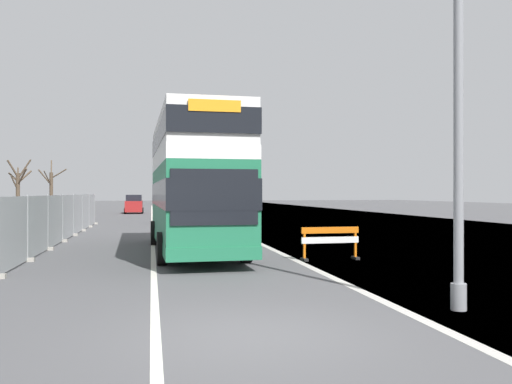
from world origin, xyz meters
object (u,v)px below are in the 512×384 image
Objects in this scene: lamppost_foreground at (459,101)px; roadworks_barrier at (330,239)px; car_receding_far at (134,205)px; car_oncoming_near at (177,208)px; double_decker_bus at (193,182)px; car_receding_mid at (180,206)px.

roadworks_barrier is (0.09, 7.55, -3.21)m from lamppost_foreground.
roadworks_barrier is 41.92m from car_receding_far.
car_oncoming_near reaches higher than roadworks_barrier.
roadworks_barrier is 0.47× the size of car_oncoming_near.
lamppost_foreground reaches higher than roadworks_barrier.
car_oncoming_near is (-3.79, 30.12, -2.83)m from lamppost_foreground.
double_decker_bus is 5.61m from roadworks_barrier.
car_receding_mid is at bearing 88.03° from double_decker_bus.
car_receding_far is (-7.48, 41.25, 0.25)m from roadworks_barrier.
roadworks_barrier is 0.49× the size of car_receding_mid.
roadworks_barrier is 31.70m from car_receding_mid.
lamppost_foreground is 39.31m from car_receding_mid.
car_receding_far is at bearing 98.61° from lamppost_foreground.
lamppost_foreground reaches higher than car_receding_far.
car_oncoming_near is 1.03× the size of car_receding_mid.
lamppost_foreground is at bearing -90.68° from roadworks_barrier.
double_decker_bus is at bearing 142.32° from roadworks_barrier.
double_decker_bus is 11.61m from lamppost_foreground.
double_decker_bus is 38.19m from car_receding_far.
car_oncoming_near is 19.03m from car_receding_far.
double_decker_bus reaches higher than roadworks_barrier.
double_decker_bus reaches higher than car_oncoming_near.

